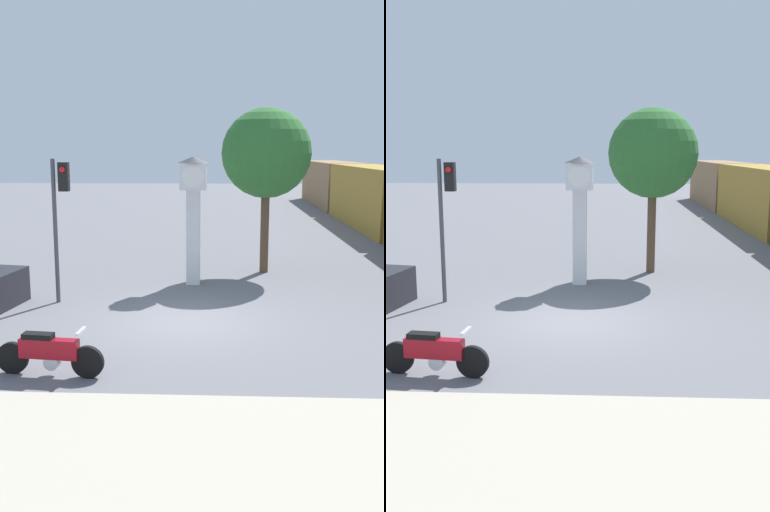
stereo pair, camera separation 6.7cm
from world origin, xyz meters
TOP-DOWN VIEW (x-y plane):
  - ground_plane at (0.00, 0.00)m, footprint 120.00×120.00m
  - sidewalk_strip at (0.00, -7.65)m, footprint 36.00×6.00m
  - motorcycle at (-2.43, -3.65)m, footprint 2.17×0.48m
  - clock_tower at (0.03, 4.26)m, footprint 1.01×1.01m
  - freight_train at (9.78, 18.82)m, footprint 2.80×38.29m
  - traffic_light at (-3.62, 1.75)m, footprint 0.50×0.35m
  - street_tree at (2.49, 6.16)m, footprint 3.12×3.12m

SIDE VIEW (x-z plane):
  - ground_plane at x=0.00m, z-range 0.00..0.00m
  - sidewalk_strip at x=0.00m, z-range 0.00..0.10m
  - motorcycle at x=-2.43m, z-range -0.02..0.94m
  - freight_train at x=9.78m, z-range 0.00..3.40m
  - clock_tower at x=0.03m, z-range 0.68..4.81m
  - traffic_light at x=-3.62m, z-range 0.77..4.87m
  - street_tree at x=2.49m, z-range 1.31..7.09m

